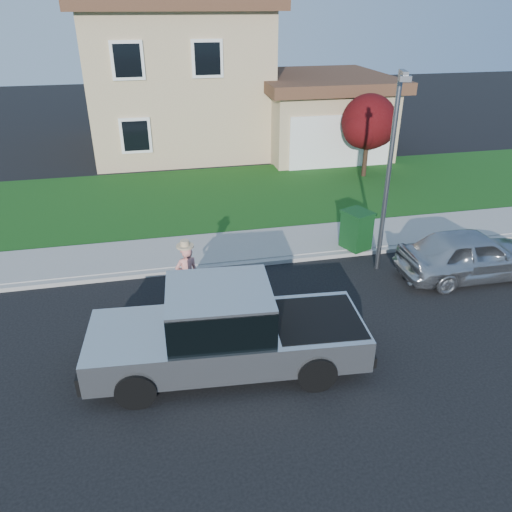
{
  "coord_description": "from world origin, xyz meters",
  "views": [
    {
      "loc": [
        -1.66,
        -9.37,
        6.74
      ],
      "look_at": [
        0.61,
        1.16,
        1.2
      ],
      "focal_mm": 35.0,
      "sensor_mm": 36.0,
      "label": 1
    }
  ],
  "objects_px": {
    "sedan": "(472,254)",
    "trash_bin": "(356,229)",
    "ornamental_tree": "(369,124)",
    "pickup_truck": "(226,332)",
    "street_lamp": "(390,164)",
    "woman": "(187,274)"
  },
  "relations": [
    {
      "from": "pickup_truck",
      "to": "trash_bin",
      "type": "bearing_deg",
      "value": 48.17
    },
    {
      "from": "pickup_truck",
      "to": "ornamental_tree",
      "type": "xyz_separation_m",
      "value": [
        7.66,
        10.9,
        1.39
      ]
    },
    {
      "from": "sedan",
      "to": "street_lamp",
      "type": "height_order",
      "value": "street_lamp"
    },
    {
      "from": "woman",
      "to": "sedan",
      "type": "xyz_separation_m",
      "value": [
        7.57,
        -0.26,
        -0.14
      ]
    },
    {
      "from": "sedan",
      "to": "trash_bin",
      "type": "xyz_separation_m",
      "value": [
        -2.44,
        2.07,
        0.06
      ]
    },
    {
      "from": "woman",
      "to": "trash_bin",
      "type": "xyz_separation_m",
      "value": [
        5.13,
        1.81,
        -0.08
      ]
    },
    {
      "from": "ornamental_tree",
      "to": "trash_bin",
      "type": "bearing_deg",
      "value": -115.34
    },
    {
      "from": "trash_bin",
      "to": "woman",
      "type": "bearing_deg",
      "value": 177.7
    },
    {
      "from": "pickup_truck",
      "to": "sedan",
      "type": "xyz_separation_m",
      "value": [
        7.03,
        2.33,
        -0.19
      ]
    },
    {
      "from": "woman",
      "to": "street_lamp",
      "type": "relative_size",
      "value": 0.33
    },
    {
      "from": "sedan",
      "to": "street_lamp",
      "type": "distance_m",
      "value": 3.37
    },
    {
      "from": "sedan",
      "to": "street_lamp",
      "type": "relative_size",
      "value": 0.75
    },
    {
      "from": "pickup_truck",
      "to": "sedan",
      "type": "bearing_deg",
      "value": 22.71
    },
    {
      "from": "trash_bin",
      "to": "street_lamp",
      "type": "relative_size",
      "value": 0.22
    },
    {
      "from": "sedan",
      "to": "trash_bin",
      "type": "height_order",
      "value": "sedan"
    },
    {
      "from": "pickup_truck",
      "to": "woman",
      "type": "height_order",
      "value": "pickup_truck"
    },
    {
      "from": "ornamental_tree",
      "to": "trash_bin",
      "type": "height_order",
      "value": "ornamental_tree"
    },
    {
      "from": "pickup_truck",
      "to": "woman",
      "type": "xyz_separation_m",
      "value": [
        -0.55,
        2.59,
        -0.04
      ]
    },
    {
      "from": "sedan",
      "to": "ornamental_tree",
      "type": "height_order",
      "value": "ornamental_tree"
    },
    {
      "from": "woman",
      "to": "trash_bin",
      "type": "bearing_deg",
      "value": -174.2
    },
    {
      "from": "ornamental_tree",
      "to": "street_lamp",
      "type": "height_order",
      "value": "street_lamp"
    },
    {
      "from": "sedan",
      "to": "trash_bin",
      "type": "distance_m",
      "value": 3.2
    }
  ]
}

